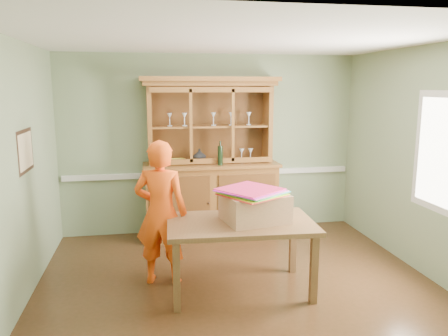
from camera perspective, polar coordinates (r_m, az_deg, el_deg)
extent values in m
plane|color=#432815|center=(5.17, 1.74, -14.86)|extent=(4.50, 4.50, 0.00)
plane|color=white|center=(4.69, 1.93, 16.46)|extent=(4.50, 4.50, 0.00)
plane|color=gray|center=(6.69, -1.75, 3.11)|extent=(4.50, 0.00, 4.50)
plane|color=gray|center=(4.81, -25.36, -0.85)|extent=(0.00, 4.00, 4.00)
plane|color=gray|center=(5.66, 24.73, 0.77)|extent=(0.00, 4.00, 4.00)
plane|color=gray|center=(2.88, 10.25, -7.16)|extent=(4.50, 0.00, 4.50)
cube|color=silver|center=(6.74, -1.70, -0.71)|extent=(4.41, 0.05, 0.08)
cube|color=#301E13|center=(5.06, -24.46, 2.04)|extent=(0.03, 0.60, 0.46)
cube|color=beige|center=(5.06, -24.40, 2.04)|extent=(0.01, 0.52, 0.38)
cube|color=silver|center=(5.38, 26.48, 1.79)|extent=(0.03, 0.96, 1.36)
cube|color=white|center=(5.38, 26.43, 1.79)|extent=(0.01, 0.80, 1.20)
cube|color=brown|center=(6.56, -1.68, -4.31)|extent=(1.92, 0.59, 1.07)
cube|color=brown|center=(6.43, -1.69, 0.45)|extent=(1.99, 0.65, 0.04)
cube|color=#583314|center=(6.63, -2.09, 5.83)|extent=(1.81, 0.04, 1.12)
cube|color=brown|center=(6.38, -9.69, 5.50)|extent=(0.06, 0.41, 1.12)
cube|color=brown|center=(6.64, 5.68, 5.79)|extent=(0.06, 0.41, 1.12)
cube|color=brown|center=(6.43, -1.89, 10.97)|extent=(1.92, 0.47, 0.06)
cube|color=brown|center=(6.41, -1.87, 11.54)|extent=(2.01, 0.51, 0.06)
cube|color=brown|center=(6.45, -1.86, 5.46)|extent=(1.69, 0.35, 0.03)
imported|color=#B2B2B7|center=(6.49, -3.23, 1.63)|extent=(0.20, 0.20, 0.20)
imported|color=gold|center=(6.47, -6.04, 0.90)|extent=(0.23, 0.23, 0.06)
cylinder|color=black|center=(6.24, -0.49, 1.94)|extent=(0.07, 0.07, 0.34)
cube|color=brown|center=(4.75, 2.19, -7.30)|extent=(1.62, 1.03, 0.05)
cube|color=brown|center=(4.47, -6.21, -13.93)|extent=(0.08, 0.08, 0.73)
cube|color=brown|center=(5.19, -6.36, -10.39)|extent=(0.08, 0.08, 0.73)
cube|color=brown|center=(4.70, 11.66, -12.85)|extent=(0.08, 0.08, 0.73)
cube|color=brown|center=(5.39, 8.99, -9.66)|extent=(0.08, 0.08, 0.73)
cube|color=tan|center=(4.73, 4.05, -5.14)|extent=(0.73, 0.63, 0.30)
cube|color=red|center=(4.64, 3.66, -3.45)|extent=(0.77, 0.77, 0.01)
cube|color=#B0DE1C|center=(4.64, 3.66, -3.34)|extent=(0.77, 0.77, 0.01)
cube|color=#57D03D|center=(4.64, 3.66, -3.24)|extent=(0.77, 0.77, 0.01)
cube|color=#2AB6C6|center=(4.64, 3.66, -3.13)|extent=(0.77, 0.77, 0.01)
cube|color=pink|center=(4.63, 3.66, -3.02)|extent=(0.77, 0.77, 0.01)
cube|color=#C31DB5|center=(4.63, 3.66, -2.91)|extent=(0.77, 0.77, 0.01)
cube|color=#DD2159|center=(4.63, 3.66, -2.80)|extent=(0.77, 0.77, 0.01)
imported|color=#FF5010|center=(4.97, -8.24, -5.83)|extent=(0.69, 0.54, 1.65)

